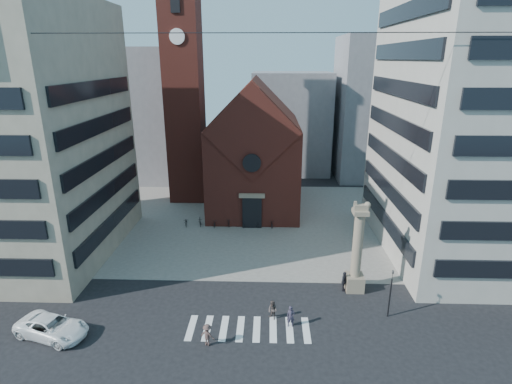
% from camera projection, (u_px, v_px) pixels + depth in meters
% --- Properties ---
extents(ground, '(120.00, 120.00, 0.00)m').
position_uv_depth(ground, '(244.00, 306.00, 34.38)').
color(ground, black).
rests_on(ground, ground).
extents(piazza, '(46.00, 30.00, 0.05)m').
position_uv_depth(piazza, '(253.00, 221.00, 52.38)').
color(piazza, gray).
rests_on(piazza, ground).
extents(zebra_crossing, '(10.20, 3.20, 0.01)m').
position_uv_depth(zebra_crossing, '(248.00, 329.00, 31.52)').
color(zebra_crossing, white).
rests_on(zebra_crossing, ground).
extents(church, '(12.00, 16.65, 18.00)m').
position_uv_depth(church, '(254.00, 152.00, 55.57)').
color(church, maroon).
rests_on(church, ground).
extents(campanile, '(5.50, 5.50, 31.20)m').
position_uv_depth(campanile, '(184.00, 93.00, 56.23)').
color(campanile, maroon).
rests_on(campanile, ground).
extents(building_left, '(18.00, 20.00, 26.00)m').
position_uv_depth(building_left, '(13.00, 134.00, 40.48)').
color(building_left, tan).
rests_on(building_left, ground).
extents(building_right, '(18.00, 22.00, 32.00)m').
position_uv_depth(building_right, '(489.00, 104.00, 39.93)').
color(building_right, '#B2ACA1').
rests_on(building_right, ground).
extents(bg_block_left, '(16.00, 14.00, 22.00)m').
position_uv_depth(bg_block_left, '(143.00, 115.00, 69.42)').
color(bg_block_left, gray).
rests_on(bg_block_left, ground).
extents(bg_block_mid, '(14.00, 12.00, 18.00)m').
position_uv_depth(bg_block_mid, '(291.00, 123.00, 73.98)').
color(bg_block_mid, gray).
rests_on(bg_block_mid, ground).
extents(bg_block_right, '(16.00, 14.00, 24.00)m').
position_uv_depth(bg_block_right, '(384.00, 109.00, 69.69)').
color(bg_block_right, gray).
rests_on(bg_block_right, ground).
extents(lion_column, '(1.63, 1.60, 8.68)m').
position_uv_depth(lion_column, '(357.00, 256.00, 35.82)').
color(lion_column, gray).
rests_on(lion_column, ground).
extents(traffic_light, '(0.13, 0.16, 4.30)m').
position_uv_depth(traffic_light, '(390.00, 292.00, 32.33)').
color(traffic_light, black).
rests_on(traffic_light, ground).
extents(white_car, '(6.13, 4.06, 1.56)m').
position_uv_depth(white_car, '(52.00, 327.00, 30.50)').
color(white_car, white).
rests_on(white_car, ground).
extents(pedestrian_0, '(0.66, 0.44, 1.78)m').
position_uv_depth(pedestrian_0, '(291.00, 317.00, 31.58)').
color(pedestrian_0, '#302A3B').
rests_on(pedestrian_0, ground).
extents(pedestrian_1, '(1.02, 1.00, 1.66)m').
position_uv_depth(pedestrian_1, '(273.00, 310.00, 32.48)').
color(pedestrian_1, '#4E423E').
rests_on(pedestrian_1, ground).
extents(pedestrian_2, '(0.90, 1.24, 1.95)m').
position_uv_depth(pedestrian_2, '(344.00, 281.00, 36.38)').
color(pedestrian_2, black).
rests_on(pedestrian_2, ground).
extents(pedestrian_3, '(1.28, 1.00, 1.74)m').
position_uv_depth(pedestrian_3, '(208.00, 335.00, 29.51)').
color(pedestrian_3, '#503935').
rests_on(pedestrian_3, ground).
extents(scooter_0, '(0.99, 1.90, 0.95)m').
position_uv_depth(scooter_0, '(186.00, 222.00, 50.78)').
color(scooter_0, black).
rests_on(scooter_0, piazza).
extents(scooter_1, '(0.85, 1.82, 1.05)m').
position_uv_depth(scooter_1, '(200.00, 222.00, 50.71)').
color(scooter_1, black).
rests_on(scooter_1, piazza).
extents(scooter_2, '(0.99, 1.90, 0.95)m').
position_uv_depth(scooter_2, '(214.00, 222.00, 50.67)').
color(scooter_2, black).
rests_on(scooter_2, piazza).
extents(scooter_3, '(0.85, 1.82, 1.05)m').
position_uv_depth(scooter_3, '(228.00, 222.00, 50.60)').
color(scooter_3, black).
rests_on(scooter_3, piazza).
extents(scooter_4, '(0.99, 1.90, 0.95)m').
position_uv_depth(scooter_4, '(243.00, 223.00, 50.56)').
color(scooter_4, black).
rests_on(scooter_4, piazza).
extents(scooter_5, '(0.85, 1.82, 1.05)m').
position_uv_depth(scooter_5, '(257.00, 223.00, 50.49)').
color(scooter_5, black).
rests_on(scooter_5, piazza).
extents(scooter_6, '(0.99, 1.90, 0.95)m').
position_uv_depth(scooter_6, '(271.00, 223.00, 50.45)').
color(scooter_6, black).
rests_on(scooter_6, piazza).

